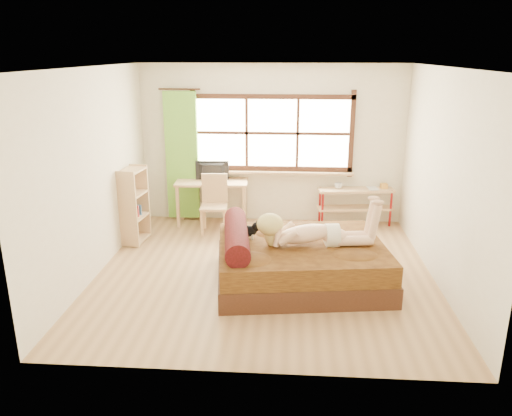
# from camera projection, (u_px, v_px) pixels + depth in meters

# --- Properties ---
(floor) EXTENTS (4.50, 4.50, 0.00)m
(floor) POSITION_uv_depth(u_px,v_px,m) (264.00, 272.00, 6.82)
(floor) COLOR #9E754C
(floor) RESTS_ON ground
(ceiling) EXTENTS (4.50, 4.50, 0.00)m
(ceiling) POSITION_uv_depth(u_px,v_px,m) (266.00, 67.00, 6.01)
(ceiling) COLOR white
(ceiling) RESTS_ON wall_back
(wall_back) EXTENTS (4.50, 0.00, 4.50)m
(wall_back) POSITION_uv_depth(u_px,v_px,m) (272.00, 145.00, 8.55)
(wall_back) COLOR silver
(wall_back) RESTS_ON floor
(wall_front) EXTENTS (4.50, 0.00, 4.50)m
(wall_front) POSITION_uv_depth(u_px,v_px,m) (251.00, 238.00, 4.27)
(wall_front) COLOR silver
(wall_front) RESTS_ON floor
(wall_left) EXTENTS (0.00, 4.50, 4.50)m
(wall_left) POSITION_uv_depth(u_px,v_px,m) (95.00, 173.00, 6.57)
(wall_left) COLOR silver
(wall_left) RESTS_ON floor
(wall_right) EXTENTS (0.00, 4.50, 4.50)m
(wall_right) POSITION_uv_depth(u_px,v_px,m) (444.00, 179.00, 6.26)
(wall_right) COLOR silver
(wall_right) RESTS_ON floor
(window) EXTENTS (2.80, 0.16, 1.46)m
(window) POSITION_uv_depth(u_px,v_px,m) (272.00, 136.00, 8.48)
(window) COLOR #FFEDBF
(window) RESTS_ON wall_back
(curtain) EXTENTS (0.55, 0.10, 2.20)m
(curtain) POSITION_uv_depth(u_px,v_px,m) (182.00, 156.00, 8.60)
(curtain) COLOR #4F9B2A
(curtain) RESTS_ON wall_back
(bed) EXTENTS (2.34, 1.97, 0.81)m
(bed) POSITION_uv_depth(u_px,v_px,m) (297.00, 261.00, 6.46)
(bed) COLOR black
(bed) RESTS_ON floor
(woman) EXTENTS (1.54, 0.62, 0.64)m
(woman) POSITION_uv_depth(u_px,v_px,m) (314.00, 221.00, 6.24)
(woman) COLOR #E3B292
(woman) RESTS_ON bed
(kitten) EXTENTS (0.33, 0.17, 0.26)m
(kitten) POSITION_uv_depth(u_px,v_px,m) (246.00, 230.00, 6.50)
(kitten) COLOR black
(kitten) RESTS_ON bed
(desk) EXTENTS (1.25, 0.62, 0.76)m
(desk) POSITION_uv_depth(u_px,v_px,m) (212.00, 187.00, 8.54)
(desk) COLOR tan
(desk) RESTS_ON floor
(monitor) EXTENTS (0.57, 0.11, 0.33)m
(monitor) POSITION_uv_depth(u_px,v_px,m) (212.00, 171.00, 8.51)
(monitor) COLOR black
(monitor) RESTS_ON desk
(chair) EXTENTS (0.45, 0.45, 0.96)m
(chair) POSITION_uv_depth(u_px,v_px,m) (214.00, 200.00, 8.23)
(chair) COLOR tan
(chair) RESTS_ON floor
(pipe_shelf) EXTENTS (1.31, 0.48, 0.73)m
(pipe_shelf) POSITION_uv_depth(u_px,v_px,m) (356.00, 198.00, 8.55)
(pipe_shelf) COLOR tan
(pipe_shelf) RESTS_ON floor
(cup) EXTENTS (0.14, 0.14, 0.10)m
(cup) POSITION_uv_depth(u_px,v_px,m) (338.00, 186.00, 8.50)
(cup) COLOR gray
(cup) RESTS_ON pipe_shelf
(book) EXTENTS (0.20, 0.25, 0.02)m
(book) POSITION_uv_depth(u_px,v_px,m) (368.00, 189.00, 8.48)
(book) COLOR gray
(book) RESTS_ON pipe_shelf
(bookshelf) EXTENTS (0.35, 0.55, 1.19)m
(bookshelf) POSITION_uv_depth(u_px,v_px,m) (134.00, 205.00, 7.72)
(bookshelf) COLOR tan
(bookshelf) RESTS_ON floor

